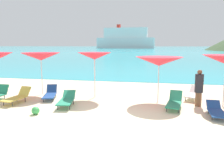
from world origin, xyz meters
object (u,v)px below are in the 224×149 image
umbrella_1 (41,57)px  umbrella_3 (159,61)px  lounge_chair_3 (17,96)px  beachgoer_1 (199,87)px  cruise_ship (126,39)px  lounge_chair_5 (216,111)px  lounge_chair_8 (194,94)px  beach_ball (36,111)px  lounge_chair_9 (50,94)px  lounge_chair_0 (67,100)px  lounge_chair_1 (174,102)px  umbrella_2 (94,56)px

umbrella_1 → umbrella_3: umbrella_1 is taller
lounge_chair_3 → beachgoer_1: bearing=14.8°
beachgoer_1 → cruise_ship: bearing=-64.7°
lounge_chair_5 → lounge_chair_8: lounge_chair_8 is taller
cruise_ship → lounge_chair_5: bearing=-78.1°
beach_ball → lounge_chair_8: bearing=29.1°
lounge_chair_8 → beach_ball: 7.67m
lounge_chair_5 → cruise_ship: size_ratio=0.03×
umbrella_1 → beachgoer_1: size_ratio=1.40×
lounge_chair_3 → lounge_chair_5: (8.89, -0.30, -0.08)m
lounge_chair_3 → lounge_chair_5: size_ratio=1.05×
beach_ball → lounge_chair_9: bearing=104.0°
umbrella_3 → lounge_chair_0: 4.74m
lounge_chair_1 → lounge_chair_5: size_ratio=1.12×
lounge_chair_3 → cruise_ship: size_ratio=0.03×
lounge_chair_1 → beachgoer_1: beachgoer_1 is taller
umbrella_2 → lounge_chair_3: umbrella_2 is taller
umbrella_2 → umbrella_3: 3.32m
lounge_chair_1 → umbrella_2: bearing=173.7°
lounge_chair_8 → beach_ball: size_ratio=4.98×
lounge_chair_3 → lounge_chair_0: bearing=6.5°
umbrella_2 → lounge_chair_5: bearing=-20.8°
lounge_chair_1 → beach_ball: size_ratio=5.32×
lounge_chair_1 → lounge_chair_9: 6.21m
lounge_chair_5 → cruise_ship: (-25.85, 174.91, 7.54)m
lounge_chair_5 → umbrella_2: bearing=162.8°
umbrella_1 → cruise_ship: 173.64m
lounge_chair_5 → beachgoer_1: size_ratio=0.90×
umbrella_1 → lounge_chair_5: size_ratio=1.57×
lounge_chair_0 → lounge_chair_9: lounge_chair_9 is taller
umbrella_2 → cruise_ship: size_ratio=0.05×
lounge_chair_8 → umbrella_3: bearing=-133.2°
umbrella_2 → lounge_chair_0: size_ratio=1.38×
lounge_chair_5 → beach_ball: 7.17m
umbrella_2 → lounge_chair_9: (-2.19, -0.77, -1.94)m
lounge_chair_8 → beach_ball: (-6.71, -3.73, -0.14)m
lounge_chair_8 → cruise_ship: (-25.47, 172.31, 7.47)m
umbrella_1 → beach_ball: umbrella_1 is taller
lounge_chair_1 → beach_ball: bearing=-149.3°
lounge_chair_3 → cruise_ship: (-16.96, 174.61, 7.46)m
lounge_chair_5 → lounge_chair_0: bearing=-178.6°
umbrella_2 → lounge_chair_5: 6.20m
lounge_chair_5 → lounge_chair_1: bearing=155.5°
beach_ball → umbrella_1: bearing=114.9°
lounge_chair_0 → beachgoer_1: 6.07m
umbrella_1 → cruise_ship: size_ratio=0.05×
umbrella_2 → lounge_chair_5: size_ratio=1.59×
umbrella_2 → lounge_chair_3: 4.28m
lounge_chair_0 → beach_ball: (-0.75, -1.37, -0.14)m
cruise_ship → lounge_chair_1: bearing=-78.5°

